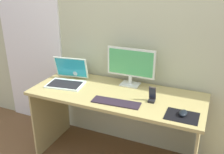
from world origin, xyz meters
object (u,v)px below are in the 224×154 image
Objects in this scene: monitor at (131,65)px; keyboard_external at (116,102)px; fishbowl at (78,69)px; laptop at (67,79)px; phone_in_dock at (152,97)px; mouse at (183,113)px.

keyboard_external is at bearing -87.31° from monitor.
fishbowl is (-0.58, -0.01, -0.12)m from monitor.
laptop is 0.88m from phone_in_dock.
mouse is (1.15, -0.38, -0.06)m from fishbowl.
laptop reaches higher than fishbowl.
phone_in_dock reaches higher than mouse.
monitor is 0.42m from phone_in_dock.
mouse is 0.73× the size of phone_in_dock.
fishbowl is (0.01, 0.20, 0.04)m from laptop.
monitor is 0.45m from keyboard_external.
laptop is at bearing -91.49° from fishbowl.
fishbowl is at bearing 163.76° from phone_in_dock.
laptop reaches higher than mouse.
monitor is at bearing 19.78° from laptop.
fishbowl is at bearing -179.14° from monitor.
fishbowl is 0.44× the size of keyboard_external.
keyboard_external is 3.00× the size of phone_in_dock.
monitor reaches higher than mouse.
monitor is 4.74× the size of mouse.
keyboard_external is at bearing -17.95° from laptop.
laptop reaches higher than keyboard_external.
fishbowl reaches higher than mouse.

